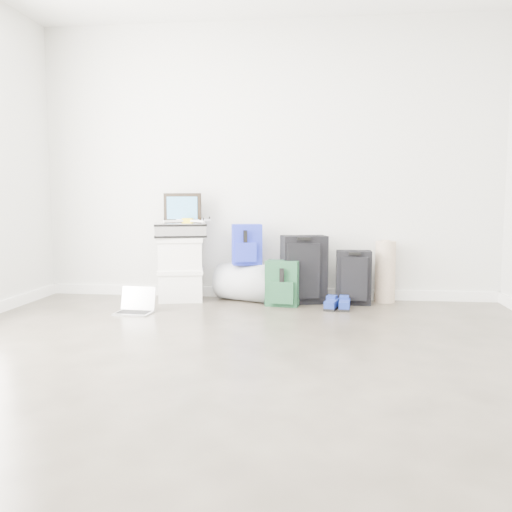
# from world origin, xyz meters

# --- Properties ---
(ground) EXTENTS (5.00, 5.00, 0.00)m
(ground) POSITION_xyz_m (0.00, 0.00, 0.00)
(ground) COLOR #322D24
(ground) RESTS_ON ground
(room_envelope) EXTENTS (4.52, 5.02, 2.71)m
(room_envelope) POSITION_xyz_m (0.00, 0.02, 1.72)
(room_envelope) COLOR silver
(room_envelope) RESTS_ON ground
(boxes_stack) EXTENTS (0.50, 0.43, 0.62)m
(boxes_stack) POSITION_xyz_m (-0.82, 2.24, 0.31)
(boxes_stack) COLOR white
(boxes_stack) RESTS_ON ground
(briefcase) EXTENTS (0.56, 0.47, 0.14)m
(briefcase) POSITION_xyz_m (-0.82, 2.24, 0.69)
(briefcase) COLOR #B2B2B7
(briefcase) RESTS_ON boxes_stack
(painting) EXTENTS (0.38, 0.07, 0.29)m
(painting) POSITION_xyz_m (-0.82, 2.34, 0.90)
(painting) COLOR black
(painting) RESTS_ON briefcase
(drone) EXTENTS (0.41, 0.41, 0.05)m
(drone) POSITION_xyz_m (-0.74, 2.22, 0.78)
(drone) COLOR yellow
(drone) RESTS_ON briefcase
(duffel_bag) EXTENTS (0.67, 0.56, 0.36)m
(duffel_bag) POSITION_xyz_m (-0.17, 2.30, 0.18)
(duffel_bag) COLOR #94989C
(duffel_bag) RESTS_ON ground
(blue_backpack) EXTENTS (0.31, 0.26, 0.39)m
(blue_backpack) POSITION_xyz_m (-0.17, 2.27, 0.55)
(blue_backpack) COLOR #1920A4
(blue_backpack) RESTS_ON duffel_bag
(large_suitcase) EXTENTS (0.46, 0.36, 0.64)m
(large_suitcase) POSITION_xyz_m (0.37, 2.25, 0.32)
(large_suitcase) COLOR black
(large_suitcase) RESTS_ON ground
(green_backpack) EXTENTS (0.32, 0.25, 0.42)m
(green_backpack) POSITION_xyz_m (0.18, 2.09, 0.20)
(green_backpack) COLOR #133520
(green_backpack) RESTS_ON ground
(carry_on) EXTENTS (0.32, 0.21, 0.51)m
(carry_on) POSITION_xyz_m (0.84, 2.23, 0.25)
(carry_on) COLOR black
(carry_on) RESTS_ON ground
(shoes) EXTENTS (0.25, 0.27, 0.08)m
(shoes) POSITION_xyz_m (0.69, 1.98, 0.04)
(shoes) COLOR black
(shoes) RESTS_ON ground
(rolled_rug) EXTENTS (0.19, 0.19, 0.59)m
(rolled_rug) POSITION_xyz_m (1.15, 2.38, 0.29)
(rolled_rug) COLOR tan
(rolled_rug) RESTS_ON ground
(laptop) EXTENTS (0.33, 0.25, 0.22)m
(laptop) POSITION_xyz_m (-1.07, 1.63, 0.05)
(laptop) COLOR silver
(laptop) RESTS_ON ground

